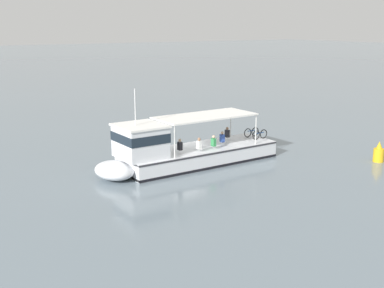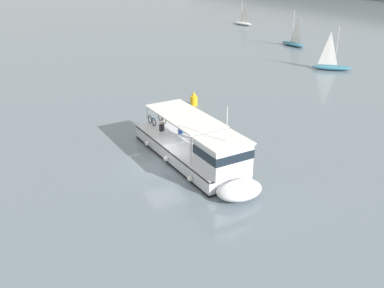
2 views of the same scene
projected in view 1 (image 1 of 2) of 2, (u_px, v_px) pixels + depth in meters
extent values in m
plane|color=slate|center=(184.00, 157.00, 34.60)|extent=(400.00, 400.00, 0.00)
cube|color=silver|center=(199.00, 155.00, 32.95)|extent=(10.88, 3.49, 1.10)
ellipsoid|color=silver|center=(114.00, 170.00, 29.55)|extent=(2.28, 3.00, 1.01)
cube|color=black|center=(199.00, 162.00, 33.06)|extent=(10.88, 3.53, 0.16)
cube|color=#2D2D33|center=(199.00, 148.00, 32.84)|extent=(10.88, 3.55, 0.10)
cube|color=silver|center=(140.00, 142.00, 30.19)|extent=(2.67, 2.79, 1.90)
cube|color=#19232D|center=(140.00, 137.00, 30.11)|extent=(2.71, 2.85, 0.56)
cube|color=white|center=(140.00, 126.00, 29.95)|extent=(2.84, 2.95, 0.12)
cube|color=white|center=(205.00, 116.00, 32.59)|extent=(6.78, 3.12, 0.10)
cylinder|color=silver|center=(175.00, 142.00, 29.96)|extent=(0.08, 0.08, 2.00)
cylinder|color=silver|center=(152.00, 134.00, 32.14)|extent=(0.08, 0.08, 2.00)
cylinder|color=silver|center=(256.00, 129.00, 33.52)|extent=(0.08, 0.08, 2.00)
cylinder|color=silver|center=(231.00, 123.00, 35.71)|extent=(0.08, 0.08, 2.00)
cylinder|color=silver|center=(135.00, 107.00, 29.51)|extent=(0.06, 0.06, 2.20)
sphere|color=white|center=(141.00, 158.00, 32.53)|extent=(0.36, 0.36, 0.36)
sphere|color=white|center=(183.00, 151.00, 34.34)|extent=(0.36, 0.36, 0.36)
sphere|color=white|center=(219.00, 145.00, 36.04)|extent=(0.36, 0.36, 0.36)
torus|color=black|center=(256.00, 135.00, 34.88)|extent=(0.66, 0.08, 0.66)
torus|color=black|center=(264.00, 134.00, 35.26)|extent=(0.66, 0.08, 0.66)
cylinder|color=#1E478C|center=(260.00, 133.00, 35.04)|extent=(0.70, 0.08, 0.06)
torus|color=black|center=(248.00, 133.00, 35.60)|extent=(0.66, 0.08, 0.66)
torus|color=black|center=(255.00, 132.00, 35.98)|extent=(0.66, 0.08, 0.66)
cylinder|color=#1E478C|center=(251.00, 131.00, 35.76)|extent=(0.70, 0.08, 0.06)
cube|color=black|center=(227.00, 134.00, 34.76)|extent=(0.23, 0.33, 0.52)
sphere|color=#9E7051|center=(227.00, 128.00, 34.67)|extent=(0.20, 0.20, 0.20)
cube|color=#2D4CA5|center=(222.00, 138.00, 33.34)|extent=(0.23, 0.33, 0.52)
sphere|color=tan|center=(222.00, 133.00, 33.25)|extent=(0.20, 0.20, 0.20)
cube|color=#338C4C|center=(214.00, 142.00, 32.21)|extent=(0.23, 0.33, 0.52)
sphere|color=beige|center=(214.00, 137.00, 32.12)|extent=(0.20, 0.20, 0.20)
cube|color=white|center=(199.00, 145.00, 31.52)|extent=(0.23, 0.33, 0.52)
sphere|color=#9E7051|center=(199.00, 139.00, 31.43)|extent=(0.20, 0.20, 0.20)
cube|color=black|center=(180.00, 146.00, 31.21)|extent=(0.23, 0.33, 0.52)
sphere|color=beige|center=(180.00, 140.00, 31.13)|extent=(0.20, 0.20, 0.20)
cylinder|color=gold|center=(378.00, 155.00, 33.36)|extent=(0.70, 0.70, 0.90)
cone|color=gold|center=(379.00, 145.00, 33.20)|extent=(0.42, 0.42, 0.50)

